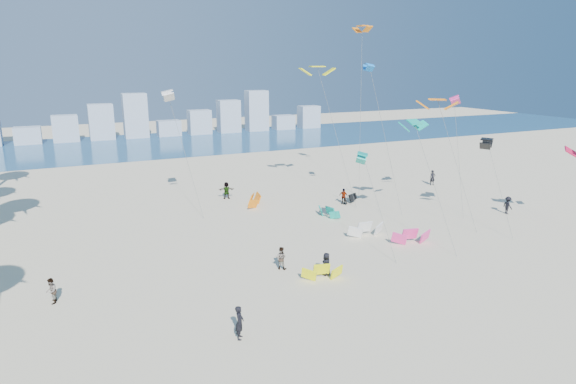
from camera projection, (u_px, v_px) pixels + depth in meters
name	position (u px, v px, depth m)	size (l,w,h in m)	color
ground	(377.00, 379.00, 21.81)	(220.00, 220.00, 0.00)	beige
ocean	(137.00, 145.00, 85.07)	(220.00, 220.00, 0.00)	navy
kitesurfer_near	(240.00, 322.00, 24.80)	(0.66, 0.43, 1.80)	black
kitesurfer_mid	(281.00, 258.00, 33.37)	(0.77, 0.60, 1.59)	gray
kitesurfers_far	(323.00, 208.00, 44.93)	(40.70, 22.03, 1.79)	black
grounded_kites	(334.00, 222.00, 42.05)	(14.36, 20.47, 1.04)	#EFF10C
flying_kites	(383.00, 97.00, 43.34)	(32.84, 24.63, 17.96)	#0DA390
distant_skyline	(122.00, 122.00, 92.60)	(85.00, 3.00, 8.40)	#9EADBF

